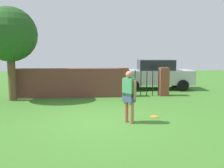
# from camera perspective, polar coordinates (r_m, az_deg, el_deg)

# --- Properties ---
(ground_plane) EXTENTS (40.00, 40.00, 0.00)m
(ground_plane) POSITION_cam_1_polar(r_m,az_deg,el_deg) (7.99, -1.97, -8.52)
(ground_plane) COLOR #3D7528
(brick_wall) EXTENTS (5.20, 0.50, 1.39)m
(brick_wall) POSITION_cam_1_polar(r_m,az_deg,el_deg) (12.14, -10.05, 0.27)
(brick_wall) COLOR brown
(brick_wall) RESTS_ON ground
(tree) EXTENTS (2.39, 2.39, 4.14)m
(tree) POSITION_cam_1_polar(r_m,az_deg,el_deg) (11.93, -22.50, 10.35)
(tree) COLOR brown
(tree) RESTS_ON ground
(person) EXTENTS (0.40, 0.42, 1.62)m
(person) POSITION_cam_1_polar(r_m,az_deg,el_deg) (7.63, 3.94, -2.39)
(person) COLOR #9E704C
(person) RESTS_ON ground
(fence_gate) EXTENTS (2.46, 0.44, 1.40)m
(fence_gate) POSITION_cam_1_polar(r_m,az_deg,el_deg) (12.35, 7.34, 0.48)
(fence_gate) COLOR brown
(fence_gate) RESTS_ON ground
(car) EXTENTS (4.30, 2.12, 1.72)m
(car) POSITION_cam_1_polar(r_m,az_deg,el_deg) (14.67, 9.96, 2.19)
(car) COLOR #B7B7BC
(car) RESTS_ON ground
(frisbee_orange) EXTENTS (0.27, 0.27, 0.02)m
(frisbee_orange) POSITION_cam_1_polar(r_m,az_deg,el_deg) (8.60, 9.64, -7.39)
(frisbee_orange) COLOR orange
(frisbee_orange) RESTS_ON ground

